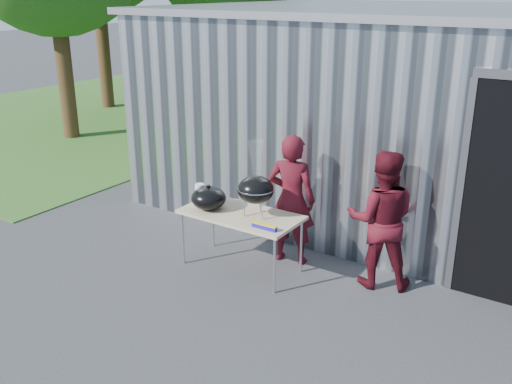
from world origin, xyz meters
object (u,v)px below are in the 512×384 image
Objects in this scene: folding_table at (241,216)px; kettle_grill at (256,184)px; person_bystander at (381,220)px; person_cook at (291,200)px.

kettle_grill is (0.20, 0.03, 0.46)m from folding_table.
folding_table is 1.60× the size of kettle_grill.
kettle_grill is 0.56× the size of person_bystander.
person_bystander is at bearing 170.85° from person_cook.
kettle_grill reaches higher than folding_table.
person_bystander is (1.18, 0.04, -0.01)m from person_cook.
person_cook reaches higher than kettle_grill.
person_cook is at bearing -20.93° from person_bystander.
person_bystander is at bearing 19.66° from folding_table.
folding_table is 1.70m from person_bystander.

